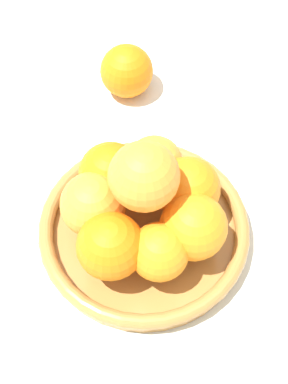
{
  "coord_description": "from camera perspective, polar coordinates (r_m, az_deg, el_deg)",
  "views": [
    {
      "loc": [
        0.18,
        0.28,
        0.63
      ],
      "look_at": [
        0.0,
        0.0,
        0.11
      ],
      "focal_mm": 50.0,
      "sensor_mm": 36.0,
      "label": 1
    }
  ],
  "objects": [
    {
      "name": "fruit_bowl",
      "position": [
        0.7,
        -0.0,
        -4.0
      ],
      "size": [
        0.27,
        0.27,
        0.03
      ],
      "color": "#A57238",
      "rests_on": "ground_plane"
    },
    {
      "name": "orange_pile",
      "position": [
        0.64,
        -0.13,
        -1.0
      ],
      "size": [
        0.2,
        0.2,
        0.15
      ],
      "color": "orange",
      "rests_on": "fruit_bowl"
    },
    {
      "name": "ground_plane",
      "position": [
        0.71,
        -0.0,
        -4.69
      ],
      "size": [
        4.0,
        4.0,
        0.0
      ],
      "primitive_type": "plane",
      "color": "silver"
    },
    {
      "name": "stray_orange",
      "position": [
        0.84,
        -1.86,
        12.77
      ],
      "size": [
        0.08,
        0.08,
        0.08
      ],
      "primitive_type": "sphere",
      "color": "orange",
      "rests_on": "ground_plane"
    }
  ]
}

